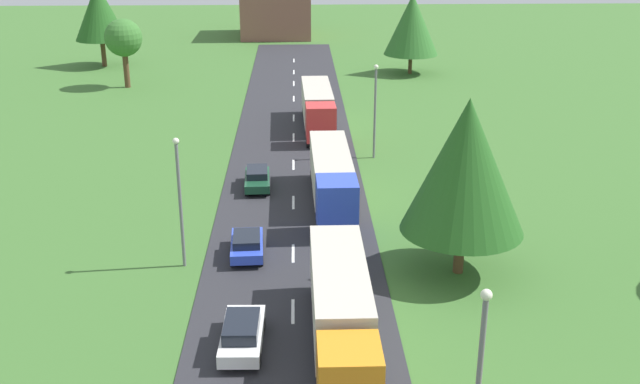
# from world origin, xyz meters

# --- Properties ---
(road) EXTENTS (10.00, 140.00, 0.06)m
(road) POSITION_xyz_m (0.00, 24.50, 0.03)
(road) COLOR #2B2B30
(road) RESTS_ON ground
(lane_marking_centre) EXTENTS (0.16, 123.62, 0.01)m
(lane_marking_centre) POSITION_xyz_m (0.00, 22.87, 0.07)
(lane_marking_centre) COLOR white
(lane_marking_centre) RESTS_ON road
(truck_lead) EXTENTS (2.53, 12.14, 3.51)m
(truck_lead) POSITION_xyz_m (2.18, 15.90, 2.08)
(truck_lead) COLOR orange
(truck_lead) RESTS_ON road
(truck_second) EXTENTS (2.66, 12.23, 3.55)m
(truck_second) POSITION_xyz_m (2.57, 33.15, 2.07)
(truck_second) COLOR blue
(truck_second) RESTS_ON road
(truck_third) EXTENTS (2.75, 12.19, 3.48)m
(truck_third) POSITION_xyz_m (2.16, 51.50, 2.09)
(truck_third) COLOR red
(truck_third) RESTS_ON road
(car_second) EXTENTS (1.92, 4.48, 1.53)m
(car_second) POSITION_xyz_m (-2.26, 16.06, 0.85)
(car_second) COLOR white
(car_second) RESTS_ON road
(car_third) EXTENTS (1.98, 4.00, 1.34)m
(car_third) POSITION_xyz_m (-2.62, 25.69, 0.77)
(car_third) COLOR blue
(car_third) RESTS_ON road
(car_fourth) EXTENTS (1.89, 4.25, 1.36)m
(car_fourth) POSITION_xyz_m (-2.54, 36.69, 0.78)
(car_fourth) COLOR #19472D
(car_fourth) RESTS_ON road
(lamppost_second) EXTENTS (0.36, 0.36, 7.45)m
(lamppost_second) POSITION_xyz_m (-6.05, 24.62, 4.19)
(lamppost_second) COLOR slate
(lamppost_second) RESTS_ON ground
(lamppost_third) EXTENTS (0.36, 0.36, 7.45)m
(lamppost_third) POSITION_xyz_m (6.38, 43.34, 4.20)
(lamppost_third) COLOR slate
(lamppost_third) RESTS_ON ground
(tree_oak) EXTENTS (6.34, 6.34, 9.25)m
(tree_oak) POSITION_xyz_m (13.78, 74.81, 5.76)
(tree_oak) COLOR #513823
(tree_oak) RESTS_ON ground
(tree_birch) EXTENTS (4.03, 4.03, 7.44)m
(tree_birch) POSITION_xyz_m (-18.23, 68.61, 5.34)
(tree_birch) COLOR #513823
(tree_birch) RESTS_ON ground
(tree_maple) EXTENTS (6.21, 6.21, 10.11)m
(tree_maple) POSITION_xyz_m (-23.46, 80.24, 6.67)
(tree_maple) COLOR #513823
(tree_maple) RESTS_ON ground
(tree_pine) EXTENTS (6.59, 6.59, 9.77)m
(tree_pine) POSITION_xyz_m (9.04, 23.40, 6.14)
(tree_pine) COLOR #513823
(tree_pine) RESTS_ON ground
(distant_building) EXTENTS (10.26, 11.60, 8.36)m
(distant_building) POSITION_xyz_m (-2.63, 102.78, 4.18)
(distant_building) COLOR brown
(distant_building) RESTS_ON ground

